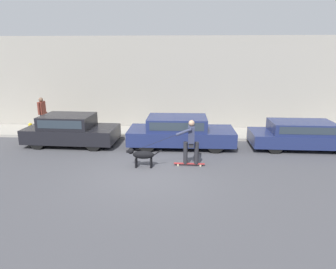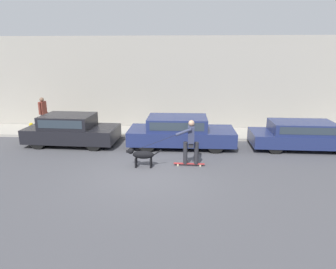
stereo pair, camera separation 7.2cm
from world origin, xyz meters
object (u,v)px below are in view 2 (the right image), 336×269
Objects in this scene: parked_car_1 at (180,132)px; parked_car_2 at (304,135)px; skateboarder at (191,140)px; pedestrian_with_bag at (43,112)px; dog at (142,155)px; fire_hydrant at (32,130)px; parked_car_0 at (71,130)px.

parked_car_2 is at bearing -0.54° from parked_car_1.
skateboarder is 1.55× the size of pedestrian_with_bag.
parked_car_2 is 6.95m from dog.
parked_car_2 is at bearing -153.54° from skateboarder.
fire_hydrant is (-7.40, 3.01, -0.54)m from skateboarder.
parked_car_1 is (4.78, -0.00, -0.00)m from parked_car_0.
parked_car_1 reaches higher than dog.
parked_car_1 reaches higher than fire_hydrant.
parked_car_1 is 1.73× the size of skateboarder.
fire_hydrant is (-0.08, -1.13, -0.65)m from pedestrian_with_bag.
dog is at bearing -117.39° from parked_car_1.
parked_car_1 is 7.16m from pedestrian_with_bag.
fire_hydrant is at bearing -88.93° from pedestrian_with_bag.
parked_car_0 reaches higher than fire_hydrant.
skateboarder reaches higher than parked_car_0.
parked_car_1 is at bearing -117.36° from dog.
skateboarder is at bearing -21.81° from parked_car_0.
dog is at bearing -157.87° from parked_car_2.
parked_car_1 is at bearing -9.94° from pedestrian_with_bag.
pedestrian_with_bag is at bearing 171.99° from parked_car_2.
fire_hydrant is (-5.69, 3.26, -0.05)m from dog.
parked_car_1 is 1.00× the size of parked_car_2.
skateboarder is at bearing -153.60° from parked_car_2.
parked_car_0 is at bearing -18.10° from fire_hydrant.
parked_car_0 is 0.88× the size of parked_car_1.
dog is at bearing -34.05° from parked_car_0.
skateboarder reaches higher than dog.
dog is 0.48× the size of skateboarder.
pedestrian_with_bag is 1.31m from fire_hydrant.
parked_car_0 is at bearing -22.99° from skateboarder.
pedestrian_with_bag is at bearing -28.74° from skateboarder.
parked_car_0 is at bearing -36.05° from pedestrian_with_bag.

